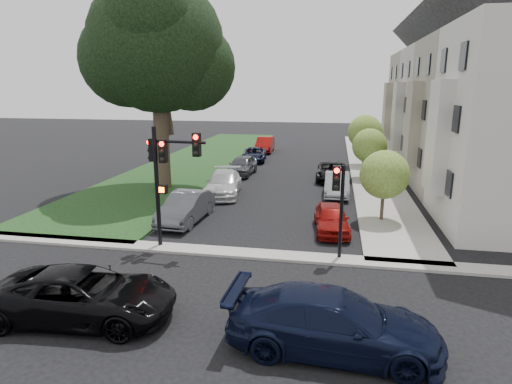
% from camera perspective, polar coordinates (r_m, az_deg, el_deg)
% --- Properties ---
extents(ground, '(140.00, 140.00, 0.00)m').
position_cam_1_polar(ground, '(16.52, -3.20, -10.92)').
color(ground, black).
rests_on(ground, ground).
extents(grass_strip, '(8.00, 44.00, 0.12)m').
position_cam_1_polar(grass_strip, '(41.14, -7.57, 4.22)').
color(grass_strip, black).
rests_on(grass_strip, ground).
extents(sidewalk_right, '(3.50, 44.00, 0.12)m').
position_cam_1_polar(sidewalk_right, '(39.29, 14.90, 3.41)').
color(sidewalk_right, '#A59F94').
rests_on(sidewalk_right, ground).
extents(sidewalk_cross, '(60.00, 1.00, 0.12)m').
position_cam_1_polar(sidewalk_cross, '(18.28, -1.72, -8.16)').
color(sidewalk_cross, '#A59F94').
rests_on(sidewalk_cross, ground).
extents(house_b, '(7.70, 7.55, 15.97)m').
position_cam_1_polar(house_b, '(31.32, 27.54, 12.42)').
color(house_b, gray).
rests_on(house_b, ground).
extents(house_c, '(7.70, 7.55, 15.97)m').
position_cam_1_polar(house_c, '(38.58, 24.33, 12.76)').
color(house_c, '#9E9A97').
rests_on(house_c, ground).
extents(house_d, '(7.70, 7.55, 15.97)m').
position_cam_1_polar(house_d, '(45.91, 22.14, 12.97)').
color(house_d, tan).
rests_on(house_d, ground).
extents(eucalyptus, '(9.80, 8.89, 13.89)m').
position_cam_1_polar(eucalyptus, '(29.73, -13.22, 18.52)').
color(eucalyptus, '#413726').
rests_on(eucalyptus, ground).
extents(small_tree_a, '(2.52, 2.52, 3.78)m').
position_cam_1_polar(small_tree_a, '(22.92, 16.75, 2.22)').
color(small_tree_a, '#413726').
rests_on(small_tree_a, ground).
extents(small_tree_b, '(2.59, 2.59, 3.88)m').
position_cam_1_polar(small_tree_b, '(33.28, 14.91, 5.97)').
color(small_tree_b, '#413726').
rests_on(small_tree_b, ground).
extents(small_tree_c, '(3.01, 3.01, 4.51)m').
position_cam_1_polar(small_tree_c, '(38.92, 14.35, 7.72)').
color(small_tree_c, '#413726').
rests_on(small_tree_c, ground).
extents(traffic_signal_main, '(2.60, 0.67, 5.31)m').
position_cam_1_polar(traffic_signal_main, '(18.47, -11.98, 3.43)').
color(traffic_signal_main, black).
rests_on(traffic_signal_main, ground).
extents(traffic_signal_secondary, '(0.49, 0.39, 3.94)m').
position_cam_1_polar(traffic_signal_secondary, '(17.26, 10.98, -0.37)').
color(traffic_signal_secondary, black).
rests_on(traffic_signal_secondary, ground).
extents(car_cross_near, '(5.78, 3.01, 1.56)m').
position_cam_1_polar(car_cross_near, '(14.35, -22.06, -12.60)').
color(car_cross_near, black).
rests_on(car_cross_near, ground).
extents(car_cross_far, '(5.82, 2.57, 1.66)m').
position_cam_1_polar(car_cross_far, '(12.08, 10.27, -16.71)').
color(car_cross_far, black).
rests_on(car_cross_far, ground).
extents(car_parked_0, '(1.96, 4.10, 1.35)m').
position_cam_1_polar(car_parked_0, '(21.18, 10.04, -3.47)').
color(car_parked_0, maroon).
rests_on(car_parked_0, ground).
extents(car_parked_1, '(1.54, 4.40, 1.45)m').
position_cam_1_polar(car_parked_1, '(28.31, 10.74, 1.03)').
color(car_parked_1, '#999BA0').
rests_on(car_parked_1, ground).
extents(car_parked_2, '(2.25, 4.83, 1.34)m').
position_cam_1_polar(car_parked_2, '(32.77, 10.06, 2.72)').
color(car_parked_2, black).
rests_on(car_parked_2, ground).
extents(car_parked_5, '(1.91, 4.79, 1.55)m').
position_cam_1_polar(car_parked_5, '(22.65, -9.32, -2.02)').
color(car_parked_5, '#3F4247').
rests_on(car_parked_5, ground).
extents(car_parked_6, '(2.82, 5.48, 1.52)m').
position_cam_1_polar(car_parked_6, '(27.97, -4.36, 1.15)').
color(car_parked_6, silver).
rests_on(car_parked_6, ground).
extents(car_parked_7, '(1.97, 4.57, 1.54)m').
position_cam_1_polar(car_parked_7, '(34.25, -1.88, 3.58)').
color(car_parked_7, '#3F4247').
rests_on(car_parked_7, ground).
extents(car_parked_8, '(2.65, 4.87, 1.30)m').
position_cam_1_polar(car_parked_8, '(40.53, -0.27, 5.04)').
color(car_parked_8, black).
rests_on(car_parked_8, ground).
extents(car_parked_9, '(1.89, 4.90, 1.59)m').
position_cam_1_polar(car_parked_9, '(46.30, 1.21, 6.34)').
color(car_parked_9, maroon).
rests_on(car_parked_9, ground).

